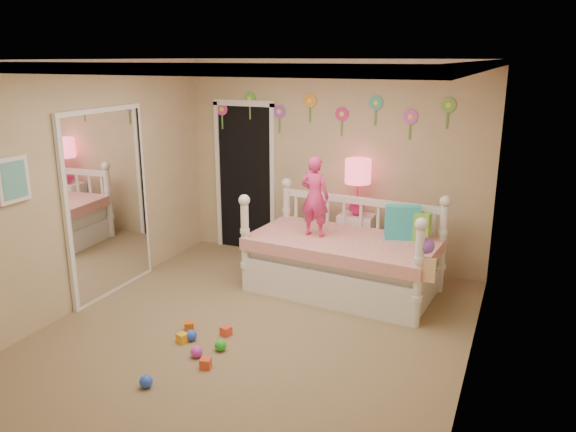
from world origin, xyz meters
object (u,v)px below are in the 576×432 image
at_px(daybed, 343,243).
at_px(child, 315,197).
at_px(nightstand, 356,242).
at_px(table_lamp, 358,178).

xyz_separation_m(daybed, child, (-0.34, -0.05, 0.53)).
bearing_deg(daybed, nightstand, 99.66).
bearing_deg(child, nightstand, -106.86).
xyz_separation_m(child, table_lamp, (0.27, 0.77, 0.08)).
bearing_deg(child, table_lamp, -106.86).
distance_m(daybed, table_lamp, 0.95).
height_order(daybed, table_lamp, table_lamp).
bearing_deg(nightstand, table_lamp, 0.00).
height_order(daybed, child, child).
distance_m(daybed, nightstand, 0.75).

